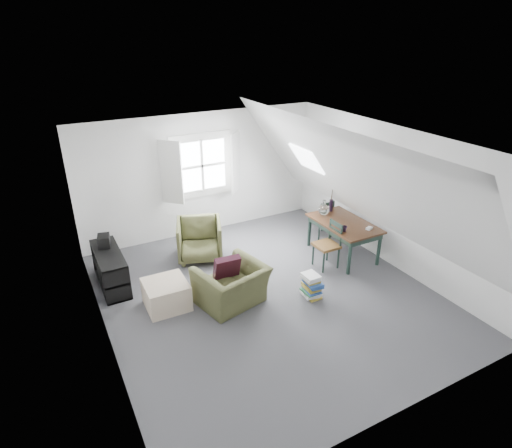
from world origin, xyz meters
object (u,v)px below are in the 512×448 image
armchair_near (232,303)px  magazine_stack (312,286)px  dining_chair_near (328,244)px  ottoman (166,294)px  media_shelf (111,271)px  dining_chair_far (322,217)px  armchair_far (201,257)px  dining_table (344,227)px

armchair_near → magazine_stack: magazine_stack is taller
armchair_near → dining_chair_near: 2.08m
ottoman → media_shelf: size_ratio=0.53×
dining_chair_far → armchair_near: bearing=24.6°
media_shelf → armchair_near: bearing=-37.2°
armchair_near → armchair_far: (0.10, 1.61, 0.00)m
dining_chair_near → ottoman: bearing=-99.4°
armchair_near → media_shelf: 2.11m
dining_chair_far → media_shelf: bearing=-2.6°
armchair_far → media_shelf: 1.70m
armchair_far → dining_chair_near: 2.41m
armchair_near → ottoman: size_ratio=1.55×
media_shelf → magazine_stack: bearing=-29.1°
ottoman → dining_chair_far: size_ratio=0.79×
armchair_near → magazine_stack: 1.31m
armchair_far → media_shelf: media_shelf is taller
armchair_far → dining_table: size_ratio=0.60×
media_shelf → magazine_stack: (2.77, -1.85, -0.08)m
armchair_near → dining_chair_near: size_ratio=1.16×
dining_chair_near → media_shelf: 3.78m
magazine_stack → dining_chair_near: bearing=39.9°
armchair_far → dining_chair_far: dining_chair_far is taller
ottoman → magazine_stack: (2.14, -0.85, -0.01)m
armchair_near → dining_table: 2.63m
armchair_far → magazine_stack: size_ratio=2.03×
dining_chair_far → magazine_stack: 2.26m
media_shelf → dining_chair_far: bearing=2.8°
dining_chair_near → magazine_stack: size_ratio=2.10×
ottoman → armchair_near: bearing=-23.4°
armchair_far → dining_chair_far: size_ratio=1.02×
magazine_stack → armchair_near: bearing=159.5°
dining_table → dining_chair_far: dining_chair_far is taller
dining_chair_near → dining_table: bearing=105.9°
dining_table → media_shelf: dining_table is taller
dining_chair_far → dining_chair_near: (-0.64, -1.04, 0.02)m
dining_chair_near → media_shelf: size_ratio=0.70×
ottoman → dining_chair_near: dining_chair_near is taller
armchair_near → ottoman: 1.03m
magazine_stack → dining_table: bearing=33.8°
dining_table → armchair_near: bearing=-173.7°
dining_table → magazine_stack: size_ratio=3.37×
dining_chair_far → dining_chair_near: size_ratio=0.95×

